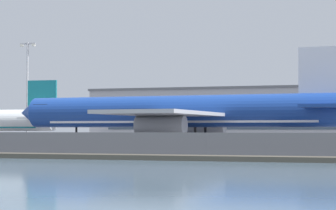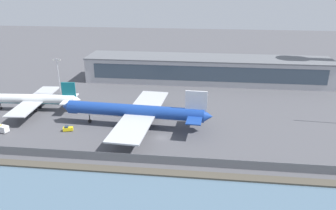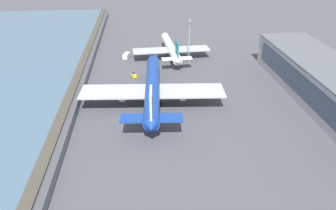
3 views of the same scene
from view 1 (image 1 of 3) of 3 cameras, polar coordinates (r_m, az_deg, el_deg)
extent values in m
plane|color=#4C4C51|center=(84.34, 6.01, -4.18)|extent=(500.00, 500.00, 0.00)
cube|color=#474238|center=(64.33, 2.54, -4.62)|extent=(320.00, 3.00, 0.50)
cube|color=slate|center=(68.66, 3.48, -3.54)|extent=(280.00, 0.08, 2.71)
cylinder|color=slate|center=(68.66, 3.48, -3.54)|extent=(0.10, 0.10, 2.71)
cylinder|color=#193D93|center=(94.07, 0.91, -0.56)|extent=(47.41, 7.52, 4.57)
cone|color=#193D93|center=(105.04, -11.98, -0.67)|extent=(3.24, 4.52, 4.34)
cube|color=#232D3D|center=(103.40, -10.51, -0.34)|extent=(2.75, 4.03, 1.37)
cube|color=silver|center=(94.04, 0.91, -1.32)|extent=(40.28, 6.16, 0.82)
cube|color=#B7BABF|center=(82.60, -0.18, -0.74)|extent=(11.79, 23.27, 0.46)
cube|color=#B7BABF|center=(104.11, 4.23, -1.01)|extent=(11.79, 23.27, 0.46)
cylinder|color=#B7BABF|center=(84.78, -0.65, -1.78)|extent=(6.75, 2.92, 2.51)
cylinder|color=#B7BABF|center=(102.77, 3.19, -1.83)|extent=(6.75, 2.92, 2.51)
cube|color=silver|center=(89.52, 13.55, 2.51)|extent=(7.10, 0.99, 7.77)
cube|color=#193D93|center=(85.17, 13.23, -0.11)|extent=(5.23, 8.59, 0.37)
cube|color=#193D93|center=(93.41, 13.88, -0.28)|extent=(5.23, 8.59, 0.37)
cylinder|color=black|center=(100.79, -7.99, -2.70)|extent=(0.32, 0.32, 2.67)
cylinder|color=black|center=(100.81, -7.99, -3.46)|extent=(1.31, 0.58, 1.28)
cylinder|color=black|center=(90.70, 2.37, -2.79)|extent=(0.37, 0.37, 2.67)
cylinder|color=black|center=(90.73, 2.37, -3.63)|extent=(1.53, 1.12, 1.47)
cylinder|color=black|center=(95.27, 3.27, -2.75)|extent=(0.37, 0.37, 2.67)
cylinder|color=black|center=(95.30, 3.27, -3.55)|extent=(1.53, 1.12, 1.47)
cone|color=white|center=(113.52, -9.48, -1.31)|extent=(2.63, 3.50, 3.35)
cube|color=#14707A|center=(114.86, -10.90, 0.55)|extent=(5.25, 0.78, 6.33)
cube|color=white|center=(111.97, -11.55, -1.15)|extent=(3.87, 6.35, 0.30)
cube|color=white|center=(117.57, -10.30, -1.20)|extent=(3.87, 6.35, 0.30)
cube|color=yellow|center=(96.59, -12.50, -3.43)|extent=(3.51, 2.40, 1.11)
cube|color=#283847|center=(96.67, -12.73, -2.95)|extent=(1.42, 1.53, 0.50)
cylinder|color=black|center=(96.18, -13.17, -3.66)|extent=(0.73, 0.40, 0.70)
cylinder|color=black|center=(97.50, -12.97, -3.64)|extent=(0.73, 0.40, 0.70)
cylinder|color=black|center=(95.71, -12.02, -3.68)|extent=(0.73, 0.40, 0.70)
cylinder|color=black|center=(97.03, -11.84, -3.66)|extent=(0.73, 0.40, 0.70)
cylinder|color=#A8A8AD|center=(122.81, -12.15, 0.96)|extent=(0.36, 0.36, 19.00)
cube|color=#A8A8AD|center=(123.63, -12.12, 5.24)|extent=(3.20, 0.24, 0.24)
cube|color=silver|center=(124.18, -12.60, 5.07)|extent=(0.60, 0.40, 0.44)
cube|color=silver|center=(123.02, -11.63, 5.13)|extent=(0.60, 0.40, 0.44)
camera|label=2|loc=(45.49, -143.31, 78.12)|focal=35.00mm
camera|label=3|loc=(120.62, 55.14, 21.40)|focal=35.00mm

